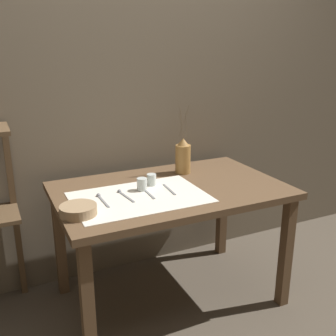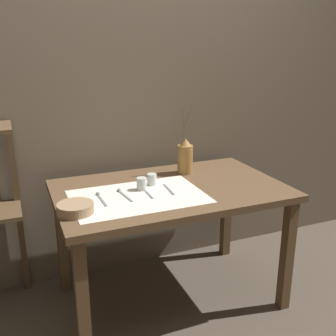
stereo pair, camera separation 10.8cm
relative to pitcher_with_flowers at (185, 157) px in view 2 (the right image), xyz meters
name	(u,v)px [view 2 (the right image)]	position (x,y,z in m)	size (l,w,h in m)	color
ground_plane	(170,297)	(-0.19, -0.21, -0.85)	(12.00, 12.00, 0.00)	brown
stone_wall_back	(140,98)	(-0.19, 0.31, 0.35)	(7.00, 0.06, 2.40)	#6B5E4C
wooden_table	(170,202)	(-0.19, -0.21, -0.20)	(1.32, 0.82, 0.75)	brown
linen_cloth	(138,197)	(-0.41, -0.28, -0.11)	(0.72, 0.48, 0.00)	silver
pitcher_with_flowers	(185,157)	(0.00, 0.00, 0.00)	(0.10, 0.10, 0.44)	olive
wooden_bowl	(75,208)	(-0.76, -0.37, -0.08)	(0.18, 0.18, 0.05)	#9E7F5B
glass_tumbler_near	(142,184)	(-0.36, -0.19, -0.07)	(0.06, 0.06, 0.07)	silver
glass_tumbler_far	(152,179)	(-0.28, -0.14, -0.07)	(0.05, 0.05, 0.07)	silver
spoon_outer	(99,196)	(-0.61, -0.21, -0.10)	(0.02, 0.19, 0.02)	gray
spoon_inner	(121,193)	(-0.48, -0.20, -0.10)	(0.04, 0.19, 0.02)	gray
fork_outer	(148,193)	(-0.35, -0.26, -0.10)	(0.02, 0.18, 0.00)	gray
fork_inner	(169,189)	(-0.22, -0.25, -0.10)	(0.02, 0.18, 0.00)	gray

